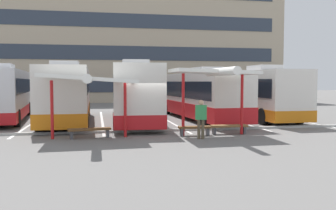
{
  "coord_description": "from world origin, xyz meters",
  "views": [
    {
      "loc": [
        -2.45,
        -17.98,
        2.58
      ],
      "look_at": [
        1.55,
        2.52,
        1.23
      ],
      "focal_mm": 39.15,
      "sensor_mm": 36.0,
      "label": 1
    }
  ],
  "objects_px": {
    "coach_bus_0": "(4,95)",
    "coach_bus_2": "(134,94)",
    "coach_bus_4": "(255,94)",
    "waiting_shelter_0": "(89,80)",
    "bench_0": "(90,131)",
    "waiting_passenger_0": "(201,116)",
    "coach_bus_3": "(199,96)",
    "bench_1": "(195,129)",
    "coach_bus_1": "(67,95)",
    "bench_2": "(229,127)",
    "waiting_shelter_1": "(215,74)"
  },
  "relations": [
    {
      "from": "waiting_shelter_0",
      "to": "coach_bus_1",
      "type": "bearing_deg",
      "value": 101.77
    },
    {
      "from": "coach_bus_3",
      "to": "waiting_shelter_0",
      "type": "relative_size",
      "value": 2.53
    },
    {
      "from": "coach_bus_0",
      "to": "coach_bus_2",
      "type": "bearing_deg",
      "value": -15.35
    },
    {
      "from": "bench_0",
      "to": "coach_bus_2",
      "type": "bearing_deg",
      "value": 67.02
    },
    {
      "from": "coach_bus_2",
      "to": "coach_bus_3",
      "type": "height_order",
      "value": "coach_bus_2"
    },
    {
      "from": "waiting_shelter_1",
      "to": "bench_2",
      "type": "xyz_separation_m",
      "value": [
        0.9,
        0.45,
        -2.61
      ]
    },
    {
      "from": "coach_bus_3",
      "to": "bench_1",
      "type": "height_order",
      "value": "coach_bus_3"
    },
    {
      "from": "waiting_passenger_0",
      "to": "coach_bus_2",
      "type": "bearing_deg",
      "value": 106.37
    },
    {
      "from": "waiting_passenger_0",
      "to": "coach_bus_0",
      "type": "bearing_deg",
      "value": 136.97
    },
    {
      "from": "bench_0",
      "to": "waiting_shelter_0",
      "type": "bearing_deg",
      "value": -90.0
    },
    {
      "from": "coach_bus_0",
      "to": "coach_bus_2",
      "type": "height_order",
      "value": "coach_bus_2"
    },
    {
      "from": "coach_bus_1",
      "to": "coach_bus_2",
      "type": "relative_size",
      "value": 0.95
    },
    {
      "from": "coach_bus_1",
      "to": "coach_bus_4",
      "type": "height_order",
      "value": "coach_bus_1"
    },
    {
      "from": "bench_1",
      "to": "waiting_shelter_1",
      "type": "bearing_deg",
      "value": -16.83
    },
    {
      "from": "coach_bus_3",
      "to": "bench_1",
      "type": "bearing_deg",
      "value": -107.42
    },
    {
      "from": "coach_bus_0",
      "to": "bench_2",
      "type": "bearing_deg",
      "value": -34.94
    },
    {
      "from": "bench_2",
      "to": "bench_1",
      "type": "bearing_deg",
      "value": -174.33
    },
    {
      "from": "waiting_shelter_0",
      "to": "bench_1",
      "type": "height_order",
      "value": "waiting_shelter_0"
    },
    {
      "from": "coach_bus_1",
      "to": "waiting_passenger_0",
      "type": "relative_size",
      "value": 6.62
    },
    {
      "from": "coach_bus_2",
      "to": "coach_bus_1",
      "type": "bearing_deg",
      "value": 173.42
    },
    {
      "from": "coach_bus_2",
      "to": "waiting_passenger_0",
      "type": "height_order",
      "value": "coach_bus_2"
    },
    {
      "from": "bench_0",
      "to": "coach_bus_3",
      "type": "bearing_deg",
      "value": 44.61
    },
    {
      "from": "waiting_shelter_1",
      "to": "coach_bus_1",
      "type": "bearing_deg",
      "value": 135.01
    },
    {
      "from": "coach_bus_0",
      "to": "coach_bus_4",
      "type": "xyz_separation_m",
      "value": [
        16.8,
        -1.82,
        -0.02
      ]
    },
    {
      "from": "coach_bus_3",
      "to": "bench_1",
      "type": "relative_size",
      "value": 7.52
    },
    {
      "from": "coach_bus_4",
      "to": "waiting_shelter_0",
      "type": "relative_size",
      "value": 2.24
    },
    {
      "from": "coach_bus_0",
      "to": "bench_2",
      "type": "relative_size",
      "value": 5.89
    },
    {
      "from": "waiting_shelter_0",
      "to": "bench_0",
      "type": "distance_m",
      "value": 2.32
    },
    {
      "from": "coach_bus_1",
      "to": "waiting_passenger_0",
      "type": "distance_m",
      "value": 10.3
    },
    {
      "from": "waiting_shelter_1",
      "to": "waiting_passenger_0",
      "type": "relative_size",
      "value": 2.45
    },
    {
      "from": "waiting_shelter_0",
      "to": "bench_2",
      "type": "xyz_separation_m",
      "value": [
        6.71,
        0.24,
        -2.3
      ]
    },
    {
      "from": "coach_bus_3",
      "to": "waiting_shelter_1",
      "type": "xyz_separation_m",
      "value": [
        -1.39,
        -7.55,
        1.36
      ]
    },
    {
      "from": "coach_bus_3",
      "to": "coach_bus_1",
      "type": "bearing_deg",
      "value": -178.15
    },
    {
      "from": "coach_bus_3",
      "to": "coach_bus_4",
      "type": "relative_size",
      "value": 1.13
    },
    {
      "from": "bench_2",
      "to": "waiting_shelter_1",
      "type": "bearing_deg",
      "value": -153.39
    },
    {
      "from": "coach_bus_1",
      "to": "waiting_shelter_0",
      "type": "bearing_deg",
      "value": -78.23
    },
    {
      "from": "coach_bus_0",
      "to": "waiting_shelter_1",
      "type": "bearing_deg",
      "value": -38.41
    },
    {
      "from": "waiting_shelter_0",
      "to": "coach_bus_0",
      "type": "bearing_deg",
      "value": 122.5
    },
    {
      "from": "bench_0",
      "to": "waiting_shelter_1",
      "type": "xyz_separation_m",
      "value": [
        5.81,
        -0.46,
        2.61
      ]
    },
    {
      "from": "waiting_passenger_0",
      "to": "coach_bus_4",
      "type": "bearing_deg",
      "value": 52.19
    },
    {
      "from": "coach_bus_0",
      "to": "bench_1",
      "type": "distance_m",
      "value": 13.82
    },
    {
      "from": "bench_2",
      "to": "waiting_passenger_0",
      "type": "bearing_deg",
      "value": -145.7
    },
    {
      "from": "bench_0",
      "to": "waiting_shelter_1",
      "type": "distance_m",
      "value": 6.38
    },
    {
      "from": "bench_0",
      "to": "waiting_passenger_0",
      "type": "xyz_separation_m",
      "value": [
        4.91,
        -1.23,
        0.69
      ]
    },
    {
      "from": "coach_bus_2",
      "to": "coach_bus_4",
      "type": "distance_m",
      "value": 8.47
    },
    {
      "from": "coach_bus_4",
      "to": "coach_bus_1",
      "type": "bearing_deg",
      "value": 179.96
    },
    {
      "from": "bench_2",
      "to": "waiting_passenger_0",
      "type": "xyz_separation_m",
      "value": [
        -1.8,
        -1.22,
        0.69
      ]
    },
    {
      "from": "coach_bus_3",
      "to": "bench_1",
      "type": "xyz_separation_m",
      "value": [
        -2.29,
        -7.28,
        -1.26
      ]
    },
    {
      "from": "coach_bus_1",
      "to": "coach_bus_4",
      "type": "distance_m",
      "value": 12.62
    },
    {
      "from": "coach_bus_2",
      "to": "waiting_shelter_1",
      "type": "height_order",
      "value": "coach_bus_2"
    }
  ]
}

